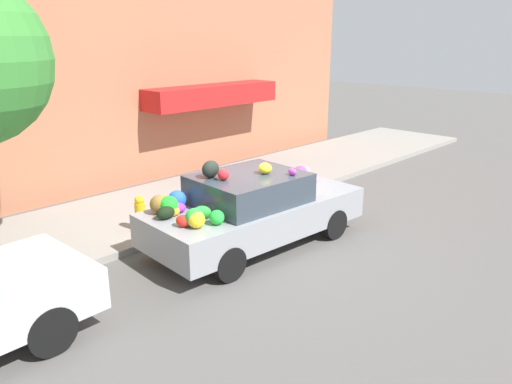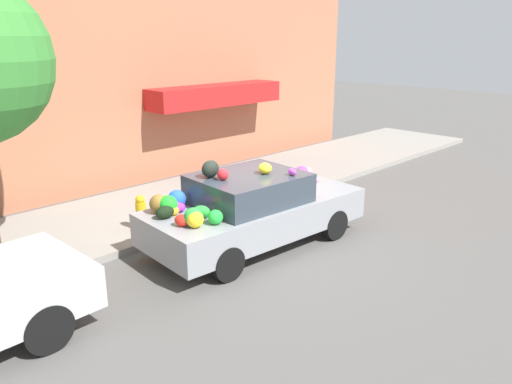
# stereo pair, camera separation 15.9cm
# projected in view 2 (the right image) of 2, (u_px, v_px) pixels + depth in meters

# --- Properties ---
(ground_plane) EXTENTS (60.00, 60.00, 0.00)m
(ground_plane) POSITION_uv_depth(u_px,v_px,m) (250.00, 241.00, 9.50)
(ground_plane) COLOR #565451
(sidewalk_curb) EXTENTS (24.00, 3.20, 0.13)m
(sidewalk_curb) POSITION_uv_depth(u_px,v_px,m) (167.00, 205.00, 11.30)
(sidewalk_curb) COLOR gray
(sidewalk_curb) RESTS_ON ground
(building_facade) EXTENTS (18.00, 1.20, 6.32)m
(building_facade) POSITION_uv_depth(u_px,v_px,m) (112.00, 63.00, 12.00)
(building_facade) COLOR #B26B4C
(building_facade) RESTS_ON ground
(fire_hydrant) EXTENTS (0.20, 0.20, 0.70)m
(fire_hydrant) POSITION_uv_depth(u_px,v_px,m) (141.00, 213.00, 9.63)
(fire_hydrant) COLOR gold
(fire_hydrant) RESTS_ON sidewalk_curb
(art_car) EXTENTS (4.30, 2.01, 1.68)m
(art_car) POSITION_uv_depth(u_px,v_px,m) (252.00, 208.00, 9.12)
(art_car) COLOR gray
(art_car) RESTS_ON ground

